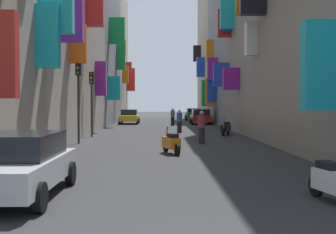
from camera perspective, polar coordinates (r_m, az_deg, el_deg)
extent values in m
plane|color=#2D2D30|center=(33.60, -0.36, -1.73)|extent=(140.00, 140.00, 0.00)
cube|color=#19B2BF|center=(17.29, -15.29, 10.05)|extent=(0.85, 0.47, 2.37)
cube|color=#19B2BF|center=(17.84, -14.24, 12.65)|extent=(1.28, 0.56, 1.40)
cube|color=orange|center=(23.17, -11.59, 9.29)|extent=(0.85, 0.36, 2.00)
cube|color=purple|center=(20.50, -12.62, 13.10)|extent=(1.21, 0.53, 2.65)
cube|color=red|center=(28.71, -9.46, 14.35)|extent=(1.08, 0.61, 2.91)
cube|color=purple|center=(31.85, -8.68, 4.93)|extent=(0.77, 0.59, 2.45)
cube|color=gray|center=(45.14, -10.82, 7.48)|extent=(6.00, 14.97, 13.12)
cube|color=#19B2BF|center=(38.30, -7.07, 3.73)|extent=(1.17, 0.64, 2.02)
cube|color=yellow|center=(47.62, -6.06, 8.97)|extent=(0.96, 0.65, 1.57)
cube|color=green|center=(47.34, -6.11, 7.98)|extent=(0.91, 0.55, 3.10)
cube|color=green|center=(40.80, -6.63, 11.03)|extent=(1.40, 0.45, 2.37)
cube|color=#BCB29E|center=(58.45, -8.57, 7.69)|extent=(6.00, 11.79, 16.15)
cube|color=orange|center=(54.43, -5.52, 5.51)|extent=(0.72, 0.57, 2.17)
cube|color=red|center=(57.83, -5.17, 6.35)|extent=(0.89, 0.56, 1.49)
cube|color=red|center=(61.17, -4.83, 4.85)|extent=(1.11, 0.36, 3.14)
cube|color=white|center=(25.37, 10.69, 9.92)|extent=(0.61, 0.65, 1.86)
cube|color=black|center=(23.53, 10.93, 14.71)|extent=(1.33, 0.54, 1.56)
cube|color=#19B2BF|center=(13.29, 19.81, 6.27)|extent=(1.36, 0.56, 2.53)
cube|color=blue|center=(34.64, 6.91, 5.48)|extent=(1.25, 0.49, 1.83)
cube|color=red|center=(34.36, 7.29, 11.94)|extent=(1.05, 0.46, 2.10)
cube|color=#19B2BF|center=(33.12, 7.68, 13.84)|extent=(1.03, 0.53, 3.04)
cube|color=blue|center=(34.25, 7.64, 12.65)|extent=(0.70, 0.58, 2.22)
cube|color=purple|center=(30.37, 8.17, 4.91)|extent=(1.10, 0.62, 1.47)
cube|color=gray|center=(44.21, 10.05, 8.95)|extent=(6.00, 13.51, 15.18)
cube|color=blue|center=(42.30, 5.70, 3.42)|extent=(0.89, 0.43, 2.21)
cube|color=orange|center=(42.34, 5.60, 3.27)|extent=(1.03, 0.46, 2.57)
cube|color=orange|center=(45.64, 5.41, 8.59)|extent=(0.67, 0.61, 2.14)
cube|color=purple|center=(41.66, 5.78, 6.27)|extent=(0.96, 0.39, 2.06)
cube|color=green|center=(44.34, 5.17, 3.09)|extent=(1.23, 0.42, 2.59)
cube|color=#B2A899|center=(57.81, 7.44, 9.47)|extent=(6.00, 13.72, 19.57)
cube|color=blue|center=(53.87, 4.24, 6.46)|extent=(0.97, 0.57, 2.38)
cube|color=black|center=(59.03, 3.78, 8.21)|extent=(0.99, 0.64, 2.10)
cube|color=#B7B7BC|center=(10.32, -18.68, -6.65)|extent=(1.67, 4.33, 0.57)
cube|color=black|center=(10.46, -18.35, -3.47)|extent=(1.47, 2.43, 0.54)
cylinder|color=black|center=(8.79, -16.28, -9.99)|extent=(0.18, 0.60, 0.60)
cylinder|color=black|center=(11.52, -12.50, -7.15)|extent=(0.18, 0.60, 0.60)
cylinder|color=black|center=(11.97, -20.41, -6.88)|extent=(0.18, 0.60, 0.60)
cube|color=gold|center=(44.21, -5.03, -0.12)|extent=(1.76, 4.09, 0.58)
cube|color=black|center=(44.40, -5.01, 0.62)|extent=(1.54, 2.29, 0.55)
cylinder|color=black|center=(42.82, -3.98, -0.57)|extent=(0.18, 0.60, 0.60)
cylinder|color=black|center=(42.95, -6.32, -0.57)|extent=(0.18, 0.60, 0.60)
cylinder|color=black|center=(45.51, -3.81, -0.43)|extent=(0.18, 0.60, 0.60)
cylinder|color=black|center=(45.63, -6.01, -0.43)|extent=(0.18, 0.60, 0.60)
cube|color=#236638|center=(53.10, 3.33, 0.26)|extent=(1.81, 3.96, 0.67)
cube|color=black|center=(52.89, 3.34, 0.87)|extent=(1.59, 2.22, 0.47)
cylinder|color=black|center=(54.35, 2.27, -0.06)|extent=(0.18, 0.60, 0.60)
cylinder|color=black|center=(54.48, 4.17, -0.06)|extent=(0.18, 0.60, 0.60)
cylinder|color=black|center=(51.74, 2.44, -0.15)|extent=(0.18, 0.60, 0.60)
cylinder|color=black|center=(51.88, 4.43, -0.15)|extent=(0.18, 0.60, 0.60)
cube|color=#B21E1E|center=(43.63, 4.25, -0.14)|extent=(1.85, 3.91, 0.58)
cube|color=black|center=(43.42, 4.28, 0.62)|extent=(1.63, 2.19, 0.58)
cylinder|color=black|center=(44.86, 2.92, -0.46)|extent=(0.18, 0.60, 0.60)
cylinder|color=black|center=(45.02, 5.27, -0.45)|extent=(0.18, 0.60, 0.60)
cylinder|color=black|center=(42.29, 3.16, -0.60)|extent=(0.18, 0.60, 0.60)
cylinder|color=black|center=(42.46, 5.65, -0.59)|extent=(0.18, 0.60, 0.60)
cube|color=silver|center=(9.83, 20.82, -7.80)|extent=(0.66, 1.21, 0.45)
cube|color=black|center=(9.96, 20.16, -5.89)|extent=(0.43, 0.61, 0.16)
cylinder|color=black|center=(10.46, 18.62, -8.45)|extent=(0.20, 0.49, 0.48)
cube|color=black|center=(28.66, 7.50, -1.43)|extent=(0.83, 1.26, 0.45)
cube|color=black|center=(28.86, 7.60, -0.81)|extent=(0.50, 0.64, 0.16)
cylinder|color=#4C4C51|center=(28.07, 7.25, -0.84)|extent=(0.15, 0.28, 0.68)
cylinder|color=black|center=(27.95, 7.17, -1.98)|extent=(0.27, 0.48, 0.48)
cylinder|color=black|center=(29.39, 7.81, -1.79)|extent=(0.27, 0.48, 0.48)
cube|color=orange|center=(18.01, 0.42, -3.34)|extent=(0.77, 1.22, 0.45)
cube|color=black|center=(17.79, 0.64, -2.42)|extent=(0.48, 0.63, 0.16)
cylinder|color=#4C4C51|center=(18.53, -0.16, -2.19)|extent=(0.14, 0.28, 0.68)
cylinder|color=black|center=(18.71, -0.30, -3.84)|extent=(0.24, 0.49, 0.48)
cylinder|color=black|center=(17.37, 1.19, -4.28)|extent=(0.24, 0.49, 0.48)
cylinder|color=#262626|center=(22.74, 4.38, -2.41)|extent=(0.43, 0.43, 0.82)
cylinder|color=maroon|center=(22.70, 4.38, -0.57)|extent=(0.51, 0.51, 0.65)
sphere|color=tan|center=(22.68, 4.38, 0.53)|extent=(0.22, 0.22, 0.22)
cylinder|color=black|center=(40.54, 0.60, -0.56)|extent=(0.36, 0.36, 0.79)
cylinder|color=#4C724C|center=(40.52, 0.60, 0.44)|extent=(0.43, 0.43, 0.63)
sphere|color=tan|center=(40.51, 0.60, 1.03)|extent=(0.21, 0.21, 0.21)
cylinder|color=black|center=(30.76, 1.49, -1.33)|extent=(0.43, 0.43, 0.79)
cylinder|color=#335199|center=(30.73, 1.49, 0.00)|extent=(0.51, 0.51, 0.63)
sphere|color=tan|center=(30.72, 1.49, 0.78)|extent=(0.21, 0.21, 0.21)
cylinder|color=#2D2D2D|center=(27.44, -9.87, 0.83)|extent=(0.12, 0.12, 3.25)
cube|color=black|center=(27.48, -9.89, 5.00)|extent=(0.26, 0.26, 0.75)
sphere|color=red|center=(27.36, -9.94, 5.54)|extent=(0.14, 0.14, 0.14)
sphere|color=orange|center=(27.34, -9.93, 5.02)|extent=(0.14, 0.14, 0.14)
sphere|color=green|center=(27.33, -9.93, 4.49)|extent=(0.14, 0.14, 0.14)
cylinder|color=#2D2D2D|center=(22.99, -11.52, 0.95)|extent=(0.12, 0.12, 3.50)
cube|color=black|center=(23.06, -11.55, 6.24)|extent=(0.26, 0.26, 0.75)
sphere|color=red|center=(22.94, -11.62, 6.89)|extent=(0.14, 0.14, 0.14)
sphere|color=orange|center=(22.92, -11.62, 6.27)|extent=(0.14, 0.14, 0.14)
sphere|color=green|center=(22.91, -11.61, 5.65)|extent=(0.14, 0.14, 0.14)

